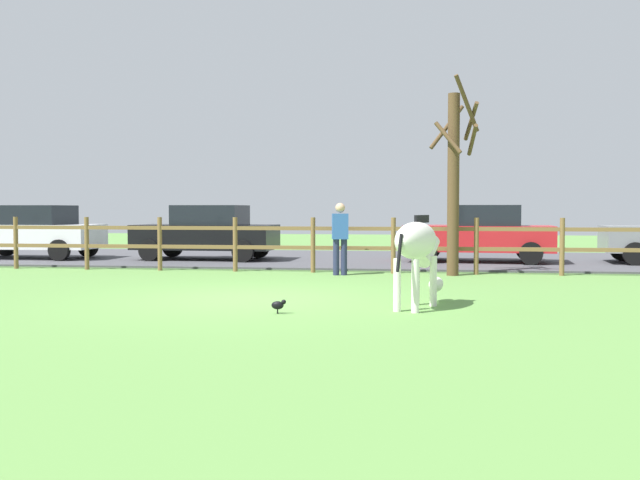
{
  "coord_description": "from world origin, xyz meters",
  "views": [
    {
      "loc": [
        2.87,
        -11.44,
        1.51
      ],
      "look_at": [
        1.05,
        1.34,
        0.93
      ],
      "focal_mm": 39.54,
      "sensor_mm": 36.0,
      "label": 1
    }
  ],
  "objects_px": {
    "visitor_near_fence": "(340,235)",
    "parked_car_red": "(479,233)",
    "parked_car_white": "(32,231)",
    "zebra": "(418,247)",
    "bare_tree": "(454,176)",
    "parked_car_black": "(207,232)",
    "crow_on_grass": "(278,305)"
  },
  "relations": [
    {
      "from": "bare_tree",
      "to": "crow_on_grass",
      "type": "height_order",
      "value": "bare_tree"
    },
    {
      "from": "bare_tree",
      "to": "parked_car_white",
      "type": "xyz_separation_m",
      "value": [
        -12.07,
        3.17,
        -1.4
      ]
    },
    {
      "from": "parked_car_red",
      "to": "parked_car_black",
      "type": "bearing_deg",
      "value": -178.46
    },
    {
      "from": "bare_tree",
      "to": "visitor_near_fence",
      "type": "bearing_deg",
      "value": -173.71
    },
    {
      "from": "parked_car_red",
      "to": "visitor_near_fence",
      "type": "distance_m",
      "value": 5.19
    },
    {
      "from": "crow_on_grass",
      "to": "parked_car_white",
      "type": "xyz_separation_m",
      "value": [
        -9.3,
        9.42,
        0.72
      ]
    },
    {
      "from": "bare_tree",
      "to": "parked_car_black",
      "type": "height_order",
      "value": "bare_tree"
    },
    {
      "from": "crow_on_grass",
      "to": "parked_car_white",
      "type": "bearing_deg",
      "value": 134.63
    },
    {
      "from": "zebra",
      "to": "visitor_near_fence",
      "type": "xyz_separation_m",
      "value": [
        -1.76,
        5.11,
        -0.02
      ]
    },
    {
      "from": "visitor_near_fence",
      "to": "parked_car_red",
      "type": "bearing_deg",
      "value": 48.9
    },
    {
      "from": "parked_car_white",
      "to": "visitor_near_fence",
      "type": "bearing_deg",
      "value": -19.95
    },
    {
      "from": "parked_car_red",
      "to": "zebra",
      "type": "bearing_deg",
      "value": -100.34
    },
    {
      "from": "zebra",
      "to": "crow_on_grass",
      "type": "bearing_deg",
      "value": -156.53
    },
    {
      "from": "parked_car_red",
      "to": "parked_car_white",
      "type": "xyz_separation_m",
      "value": [
        -12.93,
        -0.45,
        0.0
      ]
    },
    {
      "from": "parked_car_black",
      "to": "parked_car_white",
      "type": "distance_m",
      "value": 5.25
    },
    {
      "from": "parked_car_white",
      "to": "visitor_near_fence",
      "type": "height_order",
      "value": "visitor_near_fence"
    },
    {
      "from": "crow_on_grass",
      "to": "parked_car_red",
      "type": "xyz_separation_m",
      "value": [
        3.62,
        9.88,
        0.72
      ]
    },
    {
      "from": "parked_car_white",
      "to": "crow_on_grass",
      "type": "bearing_deg",
      "value": -45.37
    },
    {
      "from": "visitor_near_fence",
      "to": "parked_car_black",
      "type": "bearing_deg",
      "value": 139.08
    },
    {
      "from": "crow_on_grass",
      "to": "parked_car_white",
      "type": "distance_m",
      "value": 13.26
    },
    {
      "from": "parked_car_white",
      "to": "visitor_near_fence",
      "type": "distance_m",
      "value": 10.12
    },
    {
      "from": "zebra",
      "to": "parked_car_red",
      "type": "distance_m",
      "value": 9.17
    },
    {
      "from": "bare_tree",
      "to": "parked_car_white",
      "type": "relative_size",
      "value": 1.1
    },
    {
      "from": "bare_tree",
      "to": "crow_on_grass",
      "type": "distance_m",
      "value": 7.15
    },
    {
      "from": "bare_tree",
      "to": "visitor_near_fence",
      "type": "relative_size",
      "value": 2.7
    },
    {
      "from": "zebra",
      "to": "crow_on_grass",
      "type": "height_order",
      "value": "zebra"
    },
    {
      "from": "bare_tree",
      "to": "parked_car_white",
      "type": "height_order",
      "value": "bare_tree"
    },
    {
      "from": "bare_tree",
      "to": "parked_car_red",
      "type": "relative_size",
      "value": 1.07
    },
    {
      "from": "zebra",
      "to": "parked_car_white",
      "type": "relative_size",
      "value": 0.46
    },
    {
      "from": "parked_car_white",
      "to": "visitor_near_fence",
      "type": "xyz_separation_m",
      "value": [
        9.52,
        -3.45,
        0.06
      ]
    },
    {
      "from": "parked_car_black",
      "to": "visitor_near_fence",
      "type": "xyz_separation_m",
      "value": [
        4.27,
        -3.7,
        0.06
      ]
    },
    {
      "from": "parked_car_red",
      "to": "parked_car_black",
      "type": "distance_m",
      "value": 7.68
    }
  ]
}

